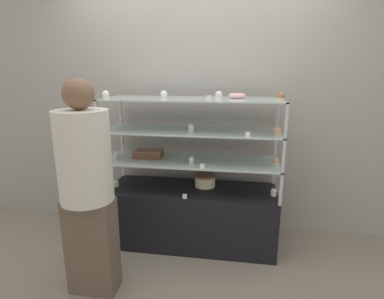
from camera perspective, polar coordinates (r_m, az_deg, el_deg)
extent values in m
plane|color=gray|center=(3.06, 0.00, -17.09)|extent=(20.00, 20.00, 0.00)
cube|color=gray|center=(3.03, 1.21, 8.77)|extent=(8.00, 0.05, 2.60)
cube|color=black|center=(2.92, 0.00, -12.45)|extent=(1.55, 0.53, 0.55)
cube|color=#B7B7BC|center=(3.19, -12.92, -2.46)|extent=(0.02, 0.02, 0.28)
cube|color=#B7B7BC|center=(2.99, 15.35, -3.73)|extent=(0.02, 0.02, 0.28)
cube|color=#B7B7BC|center=(2.75, -16.79, -5.45)|extent=(0.02, 0.02, 0.28)
cube|color=#B7B7BC|center=(2.52, 16.57, -7.27)|extent=(0.02, 0.02, 0.28)
cube|color=#B2C6C1|center=(2.72, 0.00, -2.10)|extent=(1.55, 0.53, 0.01)
cube|color=#B7B7BC|center=(3.12, -13.20, 2.41)|extent=(0.02, 0.02, 0.28)
cube|color=#B7B7BC|center=(2.92, 15.70, 1.44)|extent=(0.02, 0.02, 0.28)
cube|color=#B7B7BC|center=(2.67, -17.21, 0.15)|extent=(0.02, 0.02, 0.28)
cube|color=#B7B7BC|center=(2.43, 17.03, -1.19)|extent=(0.02, 0.02, 0.28)
cube|color=#B2C6C1|center=(2.65, 0.00, 3.64)|extent=(1.55, 0.53, 0.01)
cube|color=#B7B7BC|center=(3.08, -13.50, 7.45)|extent=(0.02, 0.02, 0.28)
cube|color=#B7B7BC|center=(2.88, 16.08, 6.82)|extent=(0.02, 0.02, 0.28)
cube|color=#B7B7BC|center=(2.62, -17.65, 6.03)|extent=(0.02, 0.02, 0.28)
cube|color=#B7B7BC|center=(2.38, 17.52, 5.25)|extent=(0.02, 0.02, 0.28)
cube|color=#B2C6C1|center=(2.62, 0.00, 9.60)|extent=(1.55, 0.53, 0.01)
cylinder|color=beige|center=(2.85, 2.50, -6.08)|extent=(0.19, 0.19, 0.10)
cylinder|color=#8C5B42|center=(2.83, 2.51, -5.00)|extent=(0.20, 0.20, 0.02)
cube|color=brown|center=(2.83, -8.26, -0.88)|extent=(0.26, 0.17, 0.06)
cube|color=#8C5B42|center=(2.82, -8.29, -0.22)|extent=(0.26, 0.17, 0.01)
cylinder|color=beige|center=(2.93, -14.23, -6.59)|extent=(0.05, 0.05, 0.03)
sphere|color=white|center=(2.92, -14.26, -6.06)|extent=(0.05, 0.05, 0.05)
cylinder|color=beige|center=(2.74, 15.25, -8.21)|extent=(0.05, 0.05, 0.03)
sphere|color=silver|center=(2.73, 15.29, -7.65)|extent=(0.05, 0.05, 0.05)
cube|color=white|center=(2.58, -1.40, -8.91)|extent=(0.04, 0.00, 0.04)
cylinder|color=beige|center=(2.86, -14.25, -1.29)|extent=(0.05, 0.05, 0.03)
sphere|color=white|center=(2.86, -14.29, -0.77)|extent=(0.05, 0.05, 0.05)
cylinder|color=beige|center=(2.60, -0.10, -2.41)|extent=(0.05, 0.05, 0.03)
sphere|color=white|center=(2.59, -0.10, -1.83)|extent=(0.05, 0.05, 0.05)
cylinder|color=beige|center=(2.65, 15.67, -2.64)|extent=(0.05, 0.05, 0.03)
sphere|color=#E5996B|center=(2.64, 15.71, -2.08)|extent=(0.05, 0.05, 0.05)
cube|color=white|center=(2.46, 1.99, -3.20)|extent=(0.04, 0.00, 0.04)
cylinder|color=#CCB28C|center=(2.73, -15.79, 3.81)|extent=(0.05, 0.05, 0.03)
sphere|color=silver|center=(2.73, -15.83, 4.40)|extent=(0.05, 0.05, 0.05)
cylinder|color=beige|center=(2.55, -0.19, 3.65)|extent=(0.05, 0.05, 0.03)
sphere|color=silver|center=(2.55, -0.19, 4.28)|extent=(0.05, 0.05, 0.05)
cylinder|color=#CCB28C|center=(2.51, 15.89, 2.92)|extent=(0.05, 0.05, 0.03)
sphere|color=#E5996B|center=(2.50, 15.94, 3.55)|extent=(0.05, 0.05, 0.05)
cube|color=white|center=(2.38, 10.59, 2.83)|extent=(0.04, 0.00, 0.04)
cylinder|color=beige|center=(2.69, -16.09, 9.56)|extent=(0.05, 0.05, 0.02)
sphere|color=white|center=(2.69, -16.13, 10.15)|extent=(0.06, 0.06, 0.06)
cylinder|color=beige|center=(2.59, -5.36, 9.89)|extent=(0.05, 0.05, 0.02)
sphere|color=white|center=(2.59, -5.37, 10.50)|extent=(0.06, 0.06, 0.06)
cylinder|color=beige|center=(2.50, 5.10, 9.73)|extent=(0.05, 0.05, 0.02)
sphere|color=silver|center=(2.49, 5.11, 10.36)|extent=(0.06, 0.06, 0.06)
cylinder|color=#CCB28C|center=(2.48, 16.64, 9.17)|extent=(0.05, 0.05, 0.02)
sphere|color=#8C5B42|center=(2.48, 16.68, 9.80)|extent=(0.06, 0.06, 0.06)
cube|color=white|center=(2.35, 3.20, 9.73)|extent=(0.04, 0.00, 0.04)
torus|color=#EFB2BC|center=(2.66, 8.60, 10.09)|extent=(0.15, 0.15, 0.04)
cube|color=brown|center=(2.42, -18.45, -16.98)|extent=(0.35, 0.19, 0.73)
cylinder|color=beige|center=(2.16, -19.87, -1.29)|extent=(0.37, 0.37, 0.63)
sphere|color=brown|center=(2.09, -20.85, 9.84)|extent=(0.21, 0.21, 0.21)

